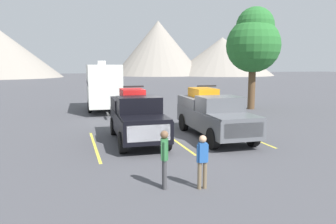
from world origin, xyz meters
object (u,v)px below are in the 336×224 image
at_px(pickup_truck_a, 137,116).
at_px(person_b, 164,155).
at_px(camper_trailer_a, 103,85).
at_px(pickup_truck_b, 213,113).
at_px(person_a, 202,158).

bearing_deg(pickup_truck_a, person_b, -94.09).
bearing_deg(camper_trailer_a, pickup_truck_a, -87.45).
xyz_separation_m(pickup_truck_b, person_a, (-3.17, -6.13, -0.25)).
xyz_separation_m(pickup_truck_a, camper_trailer_a, (-0.46, 10.37, 0.84)).
xyz_separation_m(camper_trailer_a, person_b, (0.03, -16.36, -1.04)).
relative_size(pickup_truck_b, person_a, 3.80).
bearing_deg(pickup_truck_a, camper_trailer_a, 92.55).
bearing_deg(person_a, person_b, 160.84).
bearing_deg(person_b, pickup_truck_a, 85.91).
xyz_separation_m(pickup_truck_a, person_b, (-0.43, -6.00, -0.19)).
bearing_deg(camper_trailer_a, person_a, -86.39).
bearing_deg(pickup_truck_b, pickup_truck_a, 176.53).
bearing_deg(person_a, pickup_truck_b, 62.63).
relative_size(camper_trailer_a, person_b, 4.45).
height_order(pickup_truck_a, pickup_truck_b, pickup_truck_a).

